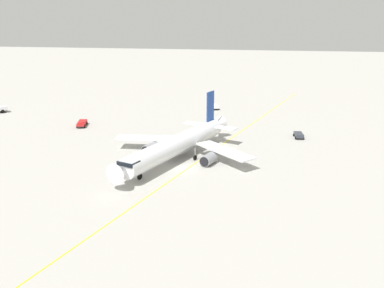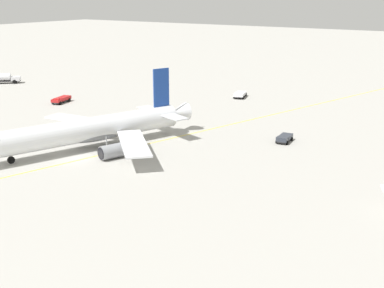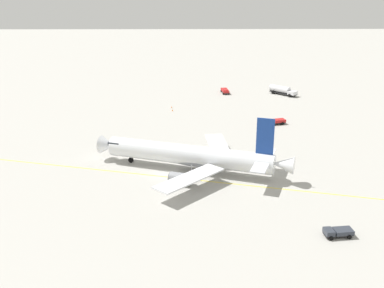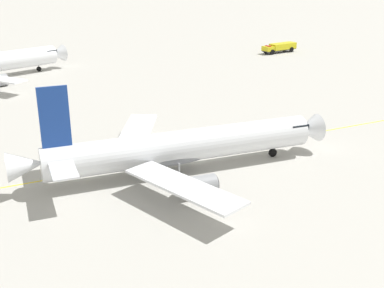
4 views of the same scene
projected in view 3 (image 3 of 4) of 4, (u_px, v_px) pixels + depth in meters
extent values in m
plane|color=#ADAAA3|center=(164.00, 176.00, 87.58)|extent=(600.00, 600.00, 0.00)
cylinder|color=white|center=(189.00, 155.00, 89.22)|extent=(32.48, 14.67, 3.89)
cone|color=white|center=(108.00, 145.00, 94.59)|extent=(4.06, 4.48, 3.70)
cone|color=white|center=(283.00, 164.00, 83.65)|extent=(4.87, 4.45, 3.31)
cube|color=black|center=(117.00, 142.00, 93.64)|extent=(3.36, 3.92, 0.70)
ellipsoid|color=slate|center=(197.00, 161.00, 89.07)|extent=(12.39, 7.26, 2.14)
cube|color=#193D93|center=(265.00, 136.00, 83.06)|extent=(3.10, 1.29, 6.75)
cube|color=white|center=(260.00, 167.00, 81.30)|extent=(4.35, 6.25, 0.20)
cube|color=white|center=(267.00, 153.00, 87.80)|extent=(4.35, 6.25, 0.20)
cube|color=white|center=(190.00, 178.00, 80.26)|extent=(12.74, 13.11, 0.28)
cube|color=white|center=(218.00, 145.00, 96.65)|extent=(5.02, 14.71, 0.28)
cylinder|color=gray|center=(180.00, 179.00, 83.43)|extent=(4.29, 3.35, 2.23)
cylinder|color=black|center=(170.00, 177.00, 84.01)|extent=(0.77, 1.84, 1.89)
cylinder|color=gray|center=(203.00, 153.00, 95.95)|extent=(4.29, 3.35, 2.23)
cylinder|color=black|center=(194.00, 152.00, 96.54)|extent=(0.77, 1.84, 1.89)
cylinder|color=#9EA0A5|center=(131.00, 156.00, 93.57)|extent=(0.20, 0.20, 1.97)
cylinder|color=black|center=(131.00, 160.00, 93.90)|extent=(1.14, 0.65, 1.10)
cylinder|color=#9EA0A5|center=(192.00, 170.00, 86.27)|extent=(0.20, 0.20, 1.97)
cylinder|color=black|center=(192.00, 175.00, 86.59)|extent=(1.14, 0.65, 1.10)
cylinder|color=#9EA0A5|center=(202.00, 158.00, 92.25)|extent=(0.20, 0.20, 1.97)
cylinder|color=black|center=(202.00, 163.00, 92.58)|extent=(1.14, 0.65, 1.10)
cube|color=#232326|center=(274.00, 123.00, 119.46)|extent=(5.87, 3.13, 0.20)
cube|color=red|center=(268.00, 122.00, 118.80)|extent=(2.16, 2.37, 0.65)
cube|color=black|center=(265.00, 122.00, 118.58)|extent=(0.52, 1.64, 0.36)
cube|color=red|center=(278.00, 121.00, 119.56)|extent=(4.13, 2.92, 0.70)
cube|color=red|center=(268.00, 120.00, 118.66)|extent=(0.95, 1.51, 0.16)
cylinder|color=black|center=(269.00, 125.00, 118.07)|extent=(0.81, 0.47, 0.76)
cylinder|color=black|center=(266.00, 123.00, 119.88)|extent=(0.81, 0.47, 0.76)
cylinder|color=black|center=(283.00, 124.00, 119.05)|extent=(0.81, 0.47, 0.76)
cylinder|color=black|center=(279.00, 121.00, 120.87)|extent=(0.81, 0.47, 0.76)
cube|color=#232326|center=(338.00, 234.00, 66.48)|extent=(4.26, 2.03, 0.20)
cube|color=#2D333D|center=(329.00, 232.00, 66.16)|extent=(1.44, 1.97, 0.70)
cube|color=black|center=(326.00, 231.00, 66.06)|extent=(0.26, 1.54, 0.39)
cube|color=#2D333D|center=(343.00, 231.00, 66.43)|extent=(2.87, 2.14, 0.60)
cylinder|color=black|center=(331.00, 238.00, 65.48)|extent=(0.67, 0.35, 0.64)
cylinder|color=black|center=(326.00, 232.00, 67.20)|extent=(0.67, 0.35, 0.64)
cylinder|color=black|center=(350.00, 237.00, 65.81)|extent=(0.67, 0.35, 0.64)
cylinder|color=black|center=(344.00, 231.00, 67.53)|extent=(0.67, 0.35, 0.64)
cube|color=#232326|center=(283.00, 93.00, 151.15)|extent=(8.27, 8.46, 0.20)
cube|color=silver|center=(293.00, 93.00, 148.49)|extent=(3.47, 3.47, 1.10)
cube|color=black|center=(295.00, 93.00, 147.69)|extent=(1.57, 1.52, 0.62)
cylinder|color=silver|center=(280.00, 89.00, 151.64)|extent=(6.45, 6.58, 2.12)
cylinder|color=black|center=(294.00, 94.00, 149.74)|extent=(0.97, 0.99, 1.10)
cylinder|color=black|center=(289.00, 96.00, 148.07)|extent=(0.97, 0.99, 1.10)
cylinder|color=black|center=(277.00, 91.00, 154.10)|extent=(0.97, 0.99, 1.10)
cylinder|color=black|center=(273.00, 92.00, 152.43)|extent=(0.97, 0.99, 1.10)
cube|color=#232326|center=(225.00, 92.00, 153.68)|extent=(2.24, 5.71, 0.20)
cube|color=red|center=(226.00, 92.00, 151.71)|extent=(2.12, 1.87, 0.65)
cube|color=black|center=(226.00, 92.00, 150.99)|extent=(1.64, 0.25, 0.36)
cube|color=red|center=(224.00, 90.00, 154.41)|extent=(2.33, 3.88, 0.70)
cube|color=red|center=(226.00, 90.00, 151.57)|extent=(1.42, 0.74, 0.16)
cylinder|color=black|center=(229.00, 93.00, 151.99)|extent=(0.36, 0.79, 0.76)
cylinder|color=black|center=(223.00, 93.00, 151.77)|extent=(0.36, 0.79, 0.76)
cylinder|color=black|center=(227.00, 91.00, 155.49)|extent=(0.36, 0.79, 0.76)
cylinder|color=black|center=(221.00, 91.00, 155.27)|extent=(0.36, 0.79, 0.76)
cube|color=yellow|center=(199.00, 180.00, 85.58)|extent=(163.63, 45.07, 0.01)
cone|color=orange|center=(173.00, 110.00, 132.08)|extent=(0.36, 0.36, 0.55)
cylinder|color=white|center=(173.00, 110.00, 132.07)|extent=(0.22, 0.22, 0.06)
cone|color=orange|center=(172.00, 107.00, 135.46)|extent=(0.36, 0.36, 0.55)
cylinder|color=white|center=(172.00, 107.00, 135.45)|extent=(0.22, 0.22, 0.06)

